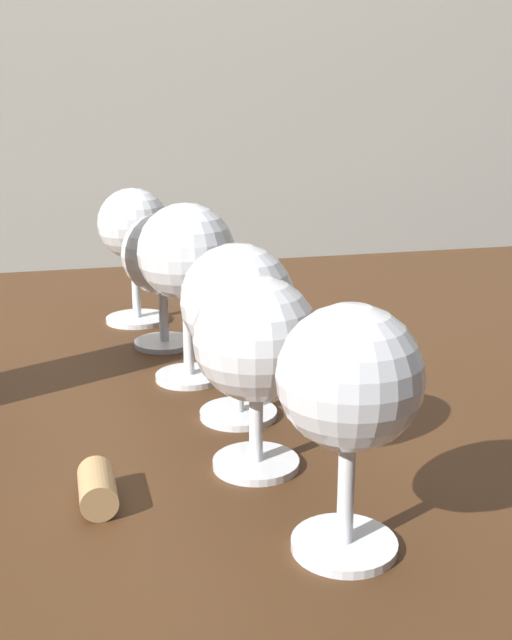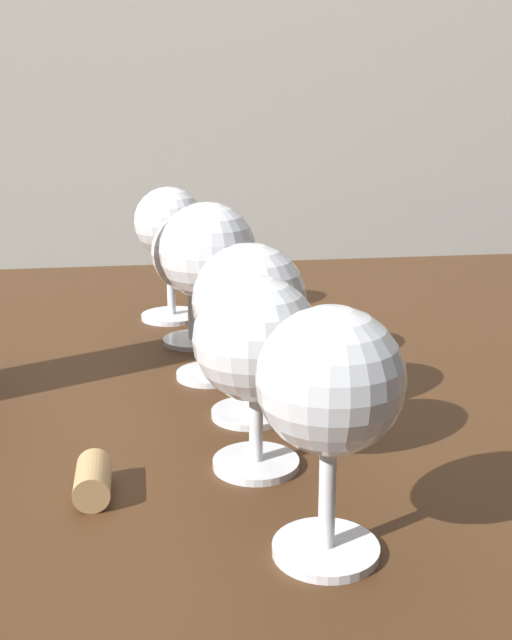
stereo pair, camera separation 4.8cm
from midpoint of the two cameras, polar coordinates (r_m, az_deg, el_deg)
The scene contains 8 objects.
dining_table at distance 0.74m, azimuth -11.89°, elevation -9.80°, with size 1.53×0.87×0.75m.
wine_glass_chardonnay at distance 0.39m, azimuth 3.42°, elevation -4.78°, with size 0.08×0.08×0.14m.
wine_glass_white at distance 0.48m, azimuth -2.84°, elevation -1.77°, with size 0.08×0.08×0.13m.
wine_glass_rose at distance 0.56m, azimuth -3.80°, elevation 1.12°, with size 0.08×0.08×0.13m.
wine_glass_port at distance 0.64m, azimuth -7.28°, elevation 4.60°, with size 0.08×0.08×0.15m.
wine_glass_cabernet at distance 0.74m, azimuth -8.79°, elevation 4.52°, with size 0.08×0.08×0.13m.
wine_glass_pinot at distance 0.83m, azimuth -10.65°, elevation 6.59°, with size 0.07×0.07×0.14m.
cork at distance 0.48m, azimuth -14.45°, elevation -11.92°, with size 0.02×0.02×0.04m, color tan.
Camera 1 is at (-0.04, -0.66, 0.99)m, focal length 43.58 mm.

